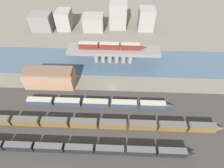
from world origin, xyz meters
The scene contains 14 objects.
ground_plane centered at (0.00, 0.00, 0.00)m, with size 400.00×400.00×0.00m, color #666056.
railbed_yard centered at (0.00, -24.00, 0.00)m, with size 280.00×42.00×0.01m, color #33302D.
river_water centered at (0.00, 20.70, 0.00)m, with size 320.00×25.17×0.01m, color #3D5166.
bridge centered at (0.00, 20.70, 7.65)m, with size 54.57×9.83×9.91m.
train_on_bridge centered at (-1.18, 20.70, 11.86)m, with size 39.66×2.69×3.99m.
train_yard_near centered at (-16.84, -35.69, 2.05)m, with size 102.03×2.69×4.16m.
train_yard_mid centered at (-3.76, -24.00, 2.03)m, with size 108.10×3.20×4.12m.
train_yard_far centered at (-5.82, -12.58, 1.72)m, with size 72.99×3.15×3.52m.
warehouse_building centered at (-33.50, 1.08, 4.91)m, with size 26.03×10.23×10.32m.
city_block_far_left centered at (-54.89, 56.83, 6.23)m, with size 15.29×11.20×12.46m, color slate.
city_block_left centered at (-38.43, 59.80, 6.73)m, with size 10.51×12.91×13.46m, color gray.
city_block_center centered at (-16.22, 58.50, 5.55)m, with size 14.90×11.90×11.11m, color gray.
city_block_right centered at (2.02, 63.82, 9.54)m, with size 12.50×13.70×19.08m, color gray.
city_block_far_right centered at (22.99, 61.15, 7.83)m, with size 11.38×11.90×15.66m, color gray.
Camera 1 is at (2.41, -62.80, 72.10)m, focal length 28.00 mm.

